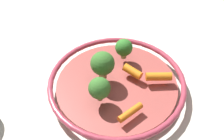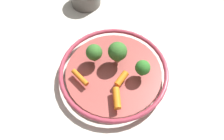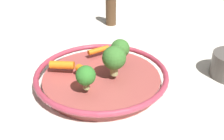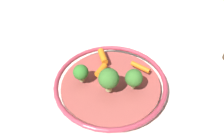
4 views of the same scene
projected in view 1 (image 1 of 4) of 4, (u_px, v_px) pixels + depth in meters
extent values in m
plane|color=silver|center=(117.00, 91.00, 0.78)|extent=(1.88, 1.88, 0.00)
cylinder|color=#A84C47|center=(117.00, 88.00, 0.77)|extent=(0.30, 0.30, 0.02)
torus|color=#AD394D|center=(117.00, 83.00, 0.76)|extent=(0.34, 0.34, 0.01)
cylinder|color=orange|center=(133.00, 72.00, 0.76)|extent=(0.04, 0.05, 0.02)
cylinder|color=orange|center=(159.00, 77.00, 0.75)|extent=(0.03, 0.06, 0.02)
cylinder|color=orange|center=(130.00, 112.00, 0.68)|extent=(0.06, 0.06, 0.02)
cylinder|color=#9BA666|center=(100.00, 97.00, 0.71)|extent=(0.01, 0.01, 0.02)
sphere|color=#38712B|center=(99.00, 88.00, 0.69)|extent=(0.05, 0.05, 0.05)
cylinder|color=#96AB66|center=(124.00, 55.00, 0.81)|extent=(0.01, 0.01, 0.02)
sphere|color=#317729|center=(124.00, 47.00, 0.79)|extent=(0.05, 0.05, 0.05)
cylinder|color=#9BA566|center=(103.00, 74.00, 0.75)|extent=(0.02, 0.02, 0.02)
sphere|color=#38712B|center=(103.00, 63.00, 0.73)|extent=(0.06, 0.06, 0.06)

